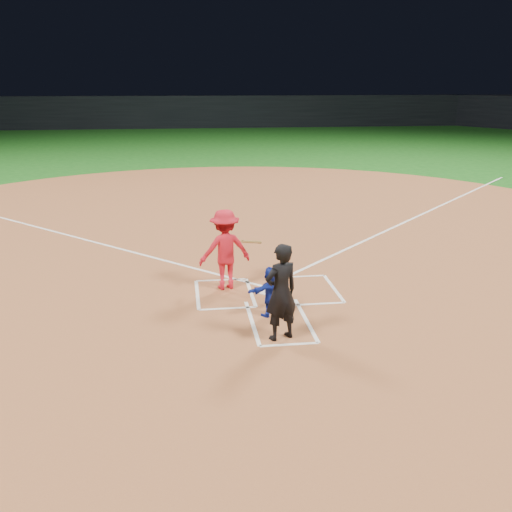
{
  "coord_description": "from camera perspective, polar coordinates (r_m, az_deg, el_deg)",
  "views": [
    {
      "loc": [
        -1.86,
        -12.17,
        4.66
      ],
      "look_at": [
        -0.3,
        -0.4,
        1.0
      ],
      "focal_mm": 40.0,
      "sensor_mm": 36.0,
      "label": 1
    }
  ],
  "objects": [
    {
      "name": "chalk_markings",
      "position": [
        18.16,
        -1.42,
        2.31
      ],
      "size": [
        28.35,
        17.32,
        0.01
      ],
      "color": "white",
      "rests_on": "home_plate_dirt"
    },
    {
      "name": "stadium_wall_far",
      "position": [
        60.28,
        -5.95,
        14.14
      ],
      "size": [
        80.0,
        1.2,
        3.2
      ],
      "primitive_type": "cube",
      "color": "black",
      "rests_on": "ground"
    },
    {
      "name": "batter_at_plate",
      "position": [
        13.11,
        -3.12,
        0.65
      ],
      "size": [
        1.54,
        0.96,
        1.87
      ],
      "color": "red",
      "rests_on": "home_plate_dirt"
    },
    {
      "name": "home_plate_dirt",
      "position": [
        18.85,
        -1.65,
        2.83
      ],
      "size": [
        28.0,
        28.0,
        0.01
      ],
      "primitive_type": "cylinder",
      "color": "brown",
      "rests_on": "ground"
    },
    {
      "name": "catcher",
      "position": [
        11.68,
        1.51,
        -3.55
      ],
      "size": [
        1.02,
        0.67,
        1.05
      ],
      "primitive_type": "imported",
      "rotation": [
        0.0,
        0.0,
        3.54
      ],
      "color": "#13259A",
      "rests_on": "home_plate_dirt"
    },
    {
      "name": "umpire",
      "position": [
        10.51,
        2.52,
        -3.63
      ],
      "size": [
        0.8,
        0.68,
        1.85
      ],
      "primitive_type": "imported",
      "rotation": [
        0.0,
        0.0,
        3.55
      ],
      "color": "black",
      "rests_on": "home_plate_dirt"
    },
    {
      "name": "home_plate",
      "position": [
        13.16,
        1.07,
        -3.52
      ],
      "size": [
        0.6,
        0.6,
        0.02
      ],
      "primitive_type": "cylinder",
      "rotation": [
        0.0,
        0.0,
        3.14
      ],
      "color": "silver",
      "rests_on": "home_plate_dirt"
    },
    {
      "name": "ground",
      "position": [
        13.16,
        1.07,
        -3.6
      ],
      "size": [
        120.0,
        120.0,
        0.0
      ],
      "primitive_type": "plane",
      "color": "#145015",
      "rests_on": "ground"
    }
  ]
}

